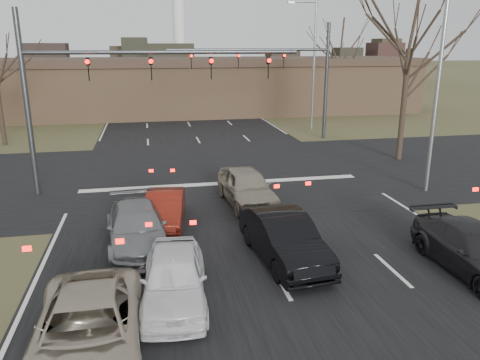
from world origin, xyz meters
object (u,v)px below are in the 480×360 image
(streetlight_right_far, at_px, (312,57))
(car_silver_ahead, at_px, (247,187))
(mast_arm_near, at_px, (104,79))
(streetlight_right_near, at_px, (436,67))
(car_white_sedan, at_px, (174,277))
(car_black_hatch, at_px, (284,238))
(car_grey_ahead, at_px, (137,227))
(car_charcoal_sedan, at_px, (475,250))
(car_silver_suv, at_px, (87,331))
(building, at_px, (202,86))
(car_red_ahead, at_px, (165,209))
(mast_arm_far, at_px, (288,68))

(streetlight_right_far, height_order, car_silver_ahead, streetlight_right_far)
(mast_arm_near, xyz_separation_m, car_silver_ahead, (5.73, -3.17, -4.31))
(mast_arm_near, height_order, streetlight_right_far, streetlight_right_far)
(mast_arm_near, height_order, streetlight_right_near, streetlight_right_near)
(car_white_sedan, xyz_separation_m, car_black_hatch, (3.50, 1.80, 0.05))
(car_grey_ahead, bearing_deg, car_black_hatch, -28.17)
(streetlight_right_near, height_order, streetlight_right_far, same)
(car_charcoal_sedan, bearing_deg, car_silver_suv, -169.57)
(building, height_order, car_silver_ahead, building)
(streetlight_right_near, distance_m, car_grey_ahead, 14.21)
(car_charcoal_sedan, height_order, car_red_ahead, car_charcoal_sedan)
(car_white_sedan, height_order, car_black_hatch, car_black_hatch)
(car_black_hatch, bearing_deg, car_white_sedan, -158.56)
(car_grey_ahead, bearing_deg, car_silver_ahead, 33.64)
(car_white_sedan, xyz_separation_m, car_silver_ahead, (3.50, 7.30, 0.07))
(mast_arm_far, relative_size, streetlight_right_near, 1.11)
(building, xyz_separation_m, car_red_ahead, (-5.00, -29.97, -2.03))
(building, distance_m, car_silver_ahead, 28.28)
(car_black_hatch, bearing_deg, mast_arm_far, 67.29)
(car_white_sedan, relative_size, car_silver_ahead, 0.91)
(streetlight_right_near, bearing_deg, car_charcoal_sedan, -111.80)
(streetlight_right_near, xyz_separation_m, car_charcoal_sedan, (-2.99, -7.48, -4.90))
(car_charcoal_sedan, relative_size, car_red_ahead, 1.22)
(building, height_order, car_grey_ahead, building)
(mast_arm_far, relative_size, car_silver_ahead, 2.47)
(car_charcoal_sedan, bearing_deg, car_white_sedan, 179.91)
(streetlight_right_near, xyz_separation_m, streetlight_right_far, (0.50, 17.00, 0.00))
(mast_arm_far, height_order, car_silver_ahead, mast_arm_far)
(mast_arm_near, xyz_separation_m, car_white_sedan, (2.23, -10.47, -4.37))
(car_red_ahead, bearing_deg, car_white_sedan, -82.68)
(building, relative_size, car_silver_suv, 8.58)
(car_white_sedan, xyz_separation_m, car_charcoal_sedan, (8.83, -0.01, -0.01))
(mast_arm_far, distance_m, car_black_hatch, 19.98)
(car_white_sedan, distance_m, car_black_hatch, 3.94)
(car_silver_suv, distance_m, car_white_sedan, 2.80)
(building, height_order, mast_arm_far, mast_arm_far)
(car_silver_ahead, bearing_deg, car_red_ahead, -157.60)
(streetlight_right_far, distance_m, car_grey_ahead, 25.09)
(car_white_sedan, height_order, car_silver_ahead, car_silver_ahead)
(mast_arm_near, distance_m, car_black_hatch, 11.26)
(mast_arm_far, height_order, car_white_sedan, mast_arm_far)
(mast_arm_far, distance_m, streetlight_right_far, 5.12)
(car_charcoal_sedan, xyz_separation_m, car_red_ahead, (-8.83, 5.51, -0.05))
(mast_arm_far, relative_size, car_grey_ahead, 2.37)
(mast_arm_near, bearing_deg, car_silver_suv, -88.72)
(car_silver_ahead, bearing_deg, car_grey_ahead, -146.86)
(streetlight_right_near, bearing_deg, car_silver_ahead, -178.81)
(streetlight_right_far, height_order, car_charcoal_sedan, streetlight_right_far)
(building, xyz_separation_m, streetlight_right_near, (6.82, -28.00, 2.92))
(car_red_ahead, distance_m, car_silver_ahead, 3.94)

